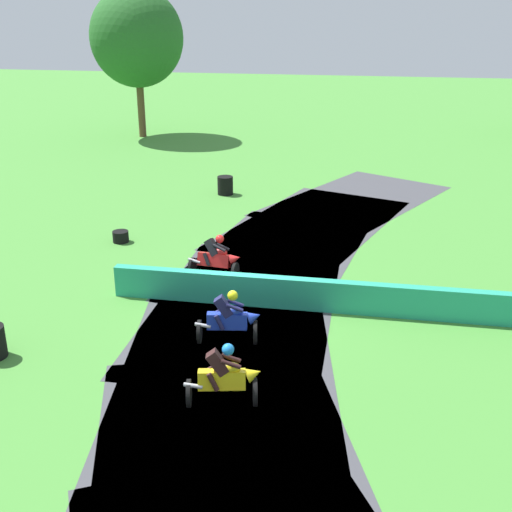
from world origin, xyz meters
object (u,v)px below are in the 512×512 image
motorcycle_lead_red (216,258)px  motorcycle_trailing_yellow (225,376)px  motorcycle_chase_blue (230,318)px  tire_stack_mid_a (121,237)px  tire_stack_near (225,185)px

motorcycle_lead_red → motorcycle_trailing_yellow: motorcycle_trailing_yellow is taller
motorcycle_chase_blue → tire_stack_mid_a: motorcycle_chase_blue is taller
tire_stack_near → tire_stack_mid_a: size_ratio=1.42×
motorcycle_trailing_yellow → tire_stack_near: 16.06m
tire_stack_near → tire_stack_mid_a: (-2.37, -6.58, -0.20)m
motorcycle_lead_red → motorcycle_chase_blue: (1.26, -3.95, 0.02)m
motorcycle_trailing_yellow → tire_stack_near: bearing=102.3°
tire_stack_near → tire_stack_mid_a: tire_stack_near is taller
motorcycle_lead_red → tire_stack_near: 9.27m
motorcycle_chase_blue → motorcycle_trailing_yellow: 2.67m
tire_stack_near → motorcycle_chase_blue: bearing=-77.2°
motorcycle_lead_red → motorcycle_chase_blue: motorcycle_chase_blue is taller
motorcycle_chase_blue → motorcycle_trailing_yellow: motorcycle_chase_blue is taller
motorcycle_chase_blue → tire_stack_near: size_ratio=2.09×
motorcycle_lead_red → motorcycle_trailing_yellow: bearing=-75.5°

